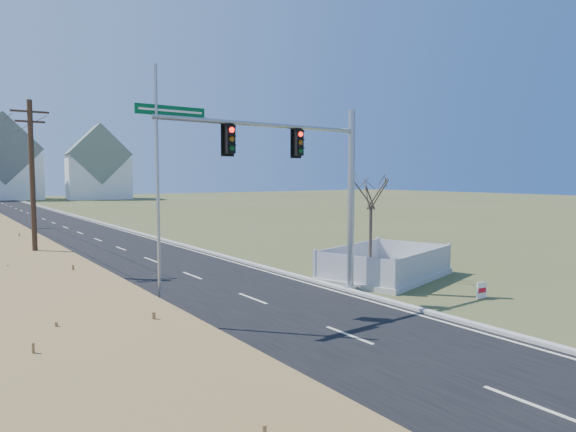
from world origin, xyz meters
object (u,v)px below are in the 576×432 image
object	(u,v)px
open_sign	(482,290)
bare_tree	(371,190)
traffic_signal_mast	(318,183)
flagpole	(158,224)
fence_enclosure	(385,272)

from	to	relation	value
open_sign	bare_tree	size ratio (longest dim) A/B	0.12
traffic_signal_mast	flagpole	xyz separation A→B (m)	(-7.09, -0.29, -1.32)
fence_enclosure	bare_tree	distance (m)	4.25
fence_enclosure	bare_tree	bearing A→B (deg)	149.25
traffic_signal_mast	fence_enclosure	bearing A→B (deg)	11.40
traffic_signal_mast	fence_enclosure	distance (m)	7.15
open_sign	bare_tree	xyz separation A→B (m)	(-0.90, 5.73, 4.09)
traffic_signal_mast	fence_enclosure	xyz separation A→B (m)	(5.34, 1.30, -4.56)
bare_tree	flagpole	bearing A→B (deg)	-171.23
traffic_signal_mast	open_sign	size ratio (longest dim) A/B	14.77
bare_tree	open_sign	bearing A→B (deg)	-81.03
fence_enclosure	flagpole	bearing A→B (deg)	170.35
traffic_signal_mast	open_sign	distance (m)	8.22
flagpole	bare_tree	distance (m)	11.79
fence_enclosure	open_sign	size ratio (longest dim) A/B	11.18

